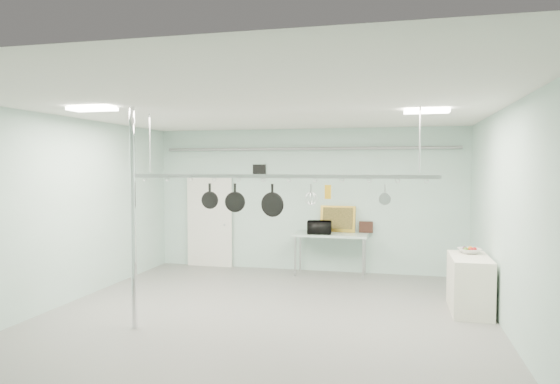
% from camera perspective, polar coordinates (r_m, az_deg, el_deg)
% --- Properties ---
extents(floor, '(8.00, 8.00, 0.00)m').
position_cam_1_polar(floor, '(7.71, -2.47, -14.81)').
color(floor, gray).
rests_on(floor, ground).
extents(ceiling, '(7.00, 8.00, 0.02)m').
position_cam_1_polar(ceiling, '(7.39, -2.52, 9.47)').
color(ceiling, silver).
rests_on(ceiling, back_wall).
extents(back_wall, '(7.00, 0.02, 3.20)m').
position_cam_1_polar(back_wall, '(11.26, 3.05, -0.91)').
color(back_wall, '#A1C1B5').
rests_on(back_wall, floor).
extents(right_wall, '(0.02, 8.00, 3.20)m').
position_cam_1_polar(right_wall, '(7.26, 25.11, -3.25)').
color(right_wall, '#A1C1B5').
rests_on(right_wall, floor).
extents(door, '(1.10, 0.10, 2.20)m').
position_cam_1_polar(door, '(11.89, -8.00, -3.39)').
color(door, silver).
rests_on(door, floor).
extents(wall_vent, '(0.30, 0.04, 0.30)m').
position_cam_1_polar(wall_vent, '(11.46, -2.39, 2.41)').
color(wall_vent, black).
rests_on(wall_vent, back_wall).
extents(conduit_pipe, '(6.60, 0.07, 0.07)m').
position_cam_1_polar(conduit_pipe, '(11.15, 2.98, 4.97)').
color(conduit_pipe, gray).
rests_on(conduit_pipe, back_wall).
extents(chrome_pole, '(0.08, 0.08, 3.20)m').
position_cam_1_polar(chrome_pole, '(7.49, -16.42, -2.92)').
color(chrome_pole, silver).
rests_on(chrome_pole, floor).
extents(prep_table, '(1.60, 0.70, 0.91)m').
position_cam_1_polar(prep_table, '(10.86, 5.79, -5.13)').
color(prep_table, '#B3D2C2').
rests_on(prep_table, floor).
extents(side_cabinet, '(0.60, 1.20, 0.90)m').
position_cam_1_polar(side_cabinet, '(8.75, 20.84, -9.79)').
color(side_cabinet, white).
rests_on(side_cabinet, floor).
extents(pot_rack, '(4.80, 0.06, 1.00)m').
position_cam_1_polar(pot_rack, '(7.58, -0.43, 2.04)').
color(pot_rack, '#B7B7BC').
rests_on(pot_rack, ceiling).
extents(light_panel_left, '(0.65, 0.30, 0.05)m').
position_cam_1_polar(light_panel_left, '(7.59, -20.67, 8.89)').
color(light_panel_left, white).
rests_on(light_panel_left, ceiling).
extents(light_panel_right, '(0.65, 0.30, 0.05)m').
position_cam_1_polar(light_panel_right, '(7.72, 16.39, 8.85)').
color(light_panel_right, white).
rests_on(light_panel_right, ceiling).
extents(microwave, '(0.53, 0.38, 0.28)m').
position_cam_1_polar(microwave, '(10.75, 4.53, -4.06)').
color(microwave, black).
rests_on(microwave, prep_table).
extents(coffee_canister, '(0.20, 0.20, 0.20)m').
position_cam_1_polar(coffee_canister, '(10.71, 5.29, -4.32)').
color(coffee_canister, silver).
rests_on(coffee_canister, prep_table).
extents(painting_large, '(0.79, 0.19, 0.58)m').
position_cam_1_polar(painting_large, '(11.10, 6.62, -3.07)').
color(painting_large, gold).
rests_on(painting_large, prep_table).
extents(painting_small, '(0.30, 0.09, 0.25)m').
position_cam_1_polar(painting_small, '(11.06, 9.80, -3.97)').
color(painting_small, black).
rests_on(painting_small, prep_table).
extents(fruit_bowl, '(0.46, 0.46, 0.09)m').
position_cam_1_polar(fruit_bowl, '(8.93, 20.83, -6.31)').
color(fruit_bowl, silver).
rests_on(fruit_bowl, side_cabinet).
extents(skillet_left, '(0.27, 0.07, 0.38)m').
position_cam_1_polar(skillet_left, '(7.92, -8.03, -0.36)').
color(skillet_left, black).
rests_on(skillet_left, pot_rack).
extents(skillet_mid, '(0.32, 0.10, 0.45)m').
position_cam_1_polar(skillet_mid, '(7.78, -5.17, -0.66)').
color(skillet_mid, black).
rests_on(skillet_mid, pot_rack).
extents(skillet_right, '(0.38, 0.14, 0.51)m').
position_cam_1_polar(skillet_right, '(7.61, -0.89, -0.95)').
color(skillet_right, black).
rests_on(skillet_right, pot_rack).
extents(whisk, '(0.23, 0.23, 0.36)m').
position_cam_1_polar(whisk, '(7.49, 3.57, -0.46)').
color(whisk, silver).
rests_on(whisk, pot_rack).
extents(grater, '(0.10, 0.04, 0.23)m').
position_cam_1_polar(grater, '(7.44, 5.49, 0.01)').
color(grater, gold).
rests_on(grater, pot_rack).
extents(saucepan, '(0.20, 0.15, 0.30)m').
position_cam_1_polar(saucepan, '(7.38, 11.90, -0.34)').
color(saucepan, '#B6B6BB').
rests_on(saucepan, pot_rack).
extents(fruit_cluster, '(0.24, 0.24, 0.09)m').
position_cam_1_polar(fruit_cluster, '(8.93, 20.83, -6.05)').
color(fruit_cluster, '#9E0F0E').
rests_on(fruit_cluster, fruit_bowl).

